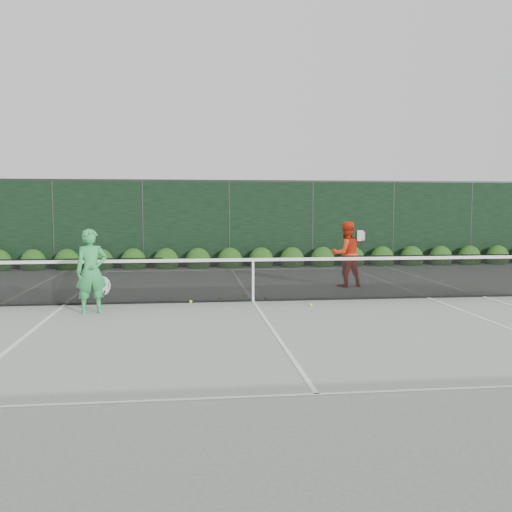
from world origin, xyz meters
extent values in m
plane|color=gray|center=(0.00, 0.00, 0.00)|extent=(80.00, 80.00, 0.00)
cube|color=black|center=(-4.20, 0.00, 0.51)|extent=(4.40, 0.01, 1.02)
cube|color=black|center=(0.00, 0.00, 0.48)|extent=(4.00, 0.01, 0.96)
cube|color=black|center=(4.20, 0.00, 0.51)|extent=(4.40, 0.01, 1.02)
cube|color=white|center=(0.00, 0.00, 0.94)|extent=(12.80, 0.03, 0.07)
cube|color=black|center=(0.00, 0.00, 0.02)|extent=(12.80, 0.02, 0.04)
cube|color=white|center=(0.00, 0.00, 0.46)|extent=(0.05, 0.03, 0.91)
imported|color=green|center=(-3.36, -0.99, 0.84)|extent=(0.71, 0.57, 1.69)
torus|color=white|center=(-3.16, -0.89, 0.53)|extent=(0.29, 0.13, 0.30)
cylinder|color=black|center=(-3.16, -0.89, 0.29)|extent=(0.10, 0.03, 0.30)
imported|color=red|center=(2.72, 2.08, 0.87)|extent=(0.97, 0.82, 1.74)
torus|color=black|center=(3.07, 1.88, 1.37)|extent=(0.30, 0.10, 0.30)
cylinder|color=black|center=(3.07, 1.88, 1.13)|extent=(0.10, 0.03, 0.30)
cube|color=white|center=(5.49, 0.00, 0.01)|extent=(0.06, 23.77, 0.01)
cube|color=white|center=(-4.12, 0.00, 0.01)|extent=(0.06, 23.77, 0.01)
cube|color=white|center=(4.12, 0.00, 0.01)|extent=(0.06, 23.77, 0.01)
cube|color=white|center=(0.00, 11.88, 0.01)|extent=(11.03, 0.06, 0.01)
cube|color=white|center=(0.00, 6.40, 0.01)|extent=(8.23, 0.06, 0.01)
cube|color=white|center=(0.00, -6.40, 0.01)|extent=(8.23, 0.06, 0.01)
cube|color=white|center=(0.00, 0.00, 0.01)|extent=(0.06, 12.80, 0.01)
cube|color=black|center=(0.00, 7.50, 1.50)|extent=(32.00, 0.06, 3.00)
cube|color=#262826|center=(0.00, 7.50, 3.03)|extent=(32.00, 0.06, 0.06)
cylinder|color=#262826|center=(-6.00, 7.50, 1.50)|extent=(0.08, 0.08, 3.00)
cylinder|color=#262826|center=(-3.00, 7.50, 1.50)|extent=(0.08, 0.08, 3.00)
cylinder|color=#262826|center=(0.00, 7.50, 1.50)|extent=(0.08, 0.08, 3.00)
cylinder|color=#262826|center=(3.00, 7.50, 1.50)|extent=(0.08, 0.08, 3.00)
cylinder|color=#262826|center=(6.00, 7.50, 1.50)|extent=(0.08, 0.08, 3.00)
cylinder|color=#262826|center=(9.00, 7.50, 1.50)|extent=(0.08, 0.08, 3.00)
ellipsoid|color=#12340E|center=(-6.60, 7.15, 0.23)|extent=(0.86, 0.65, 0.94)
ellipsoid|color=#12340E|center=(-5.50, 7.15, 0.23)|extent=(0.86, 0.65, 0.94)
ellipsoid|color=#12340E|center=(-4.40, 7.15, 0.23)|extent=(0.86, 0.65, 0.94)
ellipsoid|color=#12340E|center=(-3.30, 7.15, 0.23)|extent=(0.86, 0.65, 0.94)
ellipsoid|color=#12340E|center=(-2.20, 7.15, 0.23)|extent=(0.86, 0.65, 0.94)
ellipsoid|color=#12340E|center=(-1.10, 7.15, 0.23)|extent=(0.86, 0.65, 0.94)
ellipsoid|color=#12340E|center=(0.00, 7.15, 0.23)|extent=(0.86, 0.65, 0.94)
ellipsoid|color=#12340E|center=(1.10, 7.15, 0.23)|extent=(0.86, 0.65, 0.94)
ellipsoid|color=#12340E|center=(2.20, 7.15, 0.23)|extent=(0.86, 0.65, 0.94)
ellipsoid|color=#12340E|center=(3.30, 7.15, 0.23)|extent=(0.86, 0.65, 0.94)
ellipsoid|color=#12340E|center=(4.40, 7.15, 0.23)|extent=(0.86, 0.65, 0.94)
ellipsoid|color=#12340E|center=(5.50, 7.15, 0.23)|extent=(0.86, 0.65, 0.94)
ellipsoid|color=#12340E|center=(6.60, 7.15, 0.23)|extent=(0.86, 0.65, 0.94)
ellipsoid|color=#12340E|center=(7.70, 7.15, 0.23)|extent=(0.86, 0.65, 0.94)
ellipsoid|color=#12340E|center=(8.80, 7.15, 0.23)|extent=(0.86, 0.65, 0.94)
ellipsoid|color=#12340E|center=(9.90, 7.15, 0.23)|extent=(0.86, 0.65, 0.94)
sphere|color=yellow|center=(-0.73, 0.37, 0.03)|extent=(0.07, 0.07, 0.07)
sphere|color=yellow|center=(1.15, -0.77, 0.03)|extent=(0.07, 0.07, 0.07)
sphere|color=yellow|center=(0.32, 0.32, 0.03)|extent=(0.07, 0.07, 0.07)
sphere|color=yellow|center=(-1.39, -0.05, 0.03)|extent=(0.07, 0.07, 0.07)
sphere|color=yellow|center=(-0.12, 0.77, 0.03)|extent=(0.07, 0.07, 0.07)
camera|label=1|loc=(-1.43, -12.57, 2.13)|focal=40.00mm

